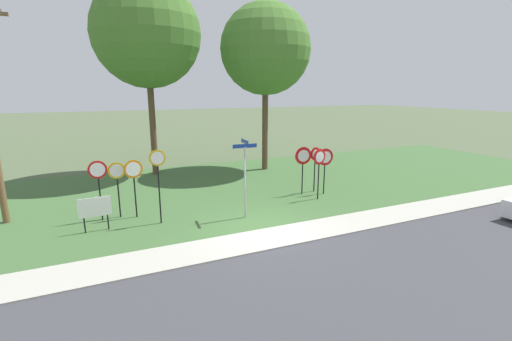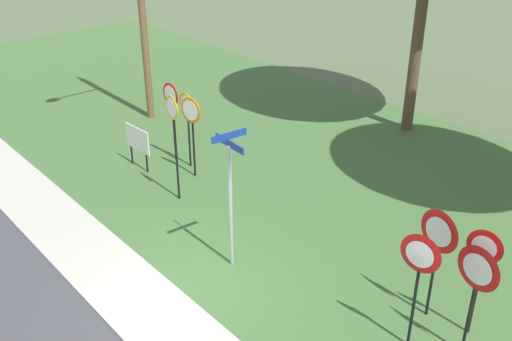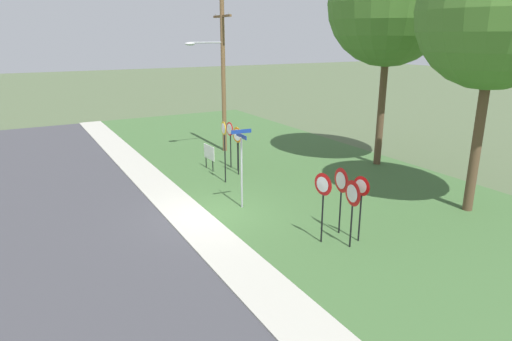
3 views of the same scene
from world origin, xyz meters
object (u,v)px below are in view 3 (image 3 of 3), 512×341
yield_sign_far_left (352,198)px  yield_sign_far_right (361,194)px  stop_sign_near_left (237,140)px  stop_sign_near_right (230,135)px  yield_sign_near_left (341,185)px  utility_pole (221,71)px  stop_sign_far_left (238,141)px  oak_tree_right (497,11)px  notice_board (209,154)px  stop_sign_far_center (224,140)px  yield_sign_near_right (323,191)px  oak_tree_left (390,4)px  street_name_post (242,162)px

yield_sign_far_left → yield_sign_far_right: yield_sign_far_left is taller
stop_sign_near_left → yield_sign_far_left: (9.25, -0.66, 0.06)m
stop_sign_near_right → yield_sign_near_left: stop_sign_near_right is taller
utility_pole → stop_sign_far_left: bearing=-15.8°
stop_sign_near_right → oak_tree_right: 12.45m
stop_sign_near_left → notice_board: 1.62m
stop_sign_far_left → notice_board: (-1.46, -0.88, -0.85)m
yield_sign_far_right → stop_sign_near_right: bearing=170.6°
stop_sign_near_right → stop_sign_far_center: (2.03, -1.26, 0.29)m
yield_sign_near_right → yield_sign_far_right: yield_sign_near_right is taller
yield_sign_near_left → stop_sign_far_left: bearing=-173.2°
yield_sign_near_right → yield_sign_far_left: yield_sign_near_right is taller
stop_sign_near_right → yield_sign_near_right: bearing=-8.9°
oak_tree_left → yield_sign_far_right: bearing=-47.3°
notice_board → yield_sign_far_left: bearing=-0.1°
oak_tree_left → yield_sign_near_right: bearing=-53.8°
street_name_post → yield_sign_near_right: bearing=16.1°
stop_sign_far_center → oak_tree_left: (1.08, 8.35, 5.96)m
stop_sign_far_left → yield_sign_near_right: 7.98m
stop_sign_far_center → utility_pole: bearing=162.6°
yield_sign_near_left → utility_pole: bearing=-179.3°
oak_tree_right → stop_sign_near_left: bearing=-148.7°
notice_board → oak_tree_right: size_ratio=0.13×
yield_sign_far_left → oak_tree_left: (-6.80, 7.69, 6.30)m
stop_sign_near_left → yield_sign_near_left: (8.25, -0.29, 0.13)m
stop_sign_far_center → stop_sign_far_left: bearing=132.5°
utility_pole → oak_tree_left: size_ratio=0.78×
yield_sign_far_left → notice_board: 10.15m
yield_sign_near_left → utility_pole: size_ratio=0.27×
stop_sign_far_center → yield_sign_near_right: bearing=7.0°
yield_sign_near_left → yield_sign_near_right: (0.26, -0.95, 0.03)m
yield_sign_far_left → yield_sign_near_right: bearing=-135.0°
yield_sign_near_left → street_name_post: street_name_post is taller
stop_sign_near_left → street_name_post: bearing=-21.4°
street_name_post → yield_sign_far_left: bearing=21.0°
yield_sign_near_right → utility_pole: (-12.53, 2.29, 2.85)m
stop_sign_near_left → oak_tree_left: size_ratio=0.20×
utility_pole → oak_tree_right: size_ratio=0.85×
stop_sign_near_right → yield_sign_far_left: bearing=-5.1°
oak_tree_right → notice_board: bearing=-146.2°
stop_sign_near_left → utility_pole: bearing=168.7°
oak_tree_left → notice_board: bearing=-112.1°
stop_sign_near_left → yield_sign_far_right: (9.04, -0.12, 0.05)m
stop_sign_near_left → yield_sign_far_right: size_ratio=1.00×
stop_sign_far_center → oak_tree_right: size_ratio=0.28×
yield_sign_far_left → stop_sign_far_left: bearing=-175.9°
yield_sign_far_right → utility_pole: size_ratio=0.26×
notice_board → oak_tree_right: 13.51m
stop_sign_near_left → oak_tree_left: 9.79m
yield_sign_far_right → utility_pole: bearing=165.9°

